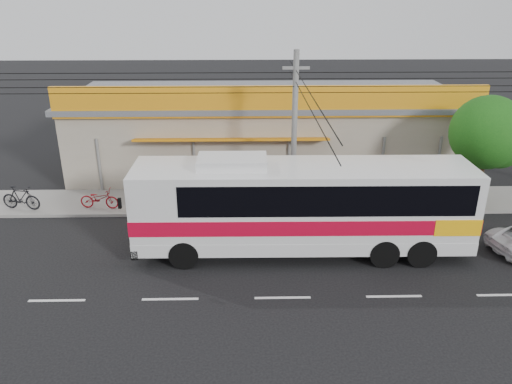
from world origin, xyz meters
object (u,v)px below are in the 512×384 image
utility_pole (296,82)px  motorbike_dark (21,198)px  coach_bus (308,202)px  motorbike_red (99,199)px  tree_near (490,135)px

utility_pole → motorbike_dark: bearing=176.7°
motorbike_dark → coach_bus: bearing=-96.4°
motorbike_red → motorbike_dark: size_ratio=0.97×
utility_pole → coach_bus: bearing=-85.2°
motorbike_dark → tree_near: tree_near is taller
tree_near → coach_bus: bearing=-156.6°
coach_bus → tree_near: tree_near is taller
coach_bus → motorbike_red: coach_bus is taller
tree_near → motorbike_red: bearing=178.7°
motorbike_red → tree_near: (18.59, -0.41, 3.21)m
motorbike_red → utility_pole: 11.08m
coach_bus → utility_pole: 5.46m
motorbike_red → motorbike_dark: bearing=96.6°
motorbike_dark → utility_pole: utility_pole is taller
tree_near → utility_pole: bearing=-177.5°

